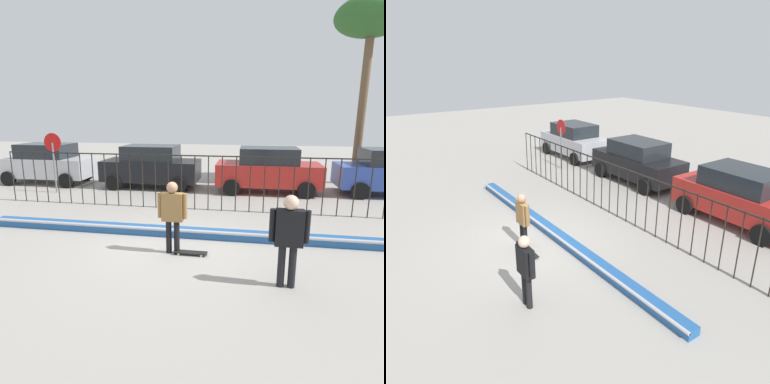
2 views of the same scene
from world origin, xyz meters
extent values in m
plane|color=#9E9991|center=(0.00, 0.00, 0.00)|extent=(60.00, 60.00, 0.00)
cube|color=#235699|center=(0.00, 0.84, 0.11)|extent=(11.00, 0.36, 0.22)
cylinder|color=#B2B2B7|center=(0.00, 0.66, 0.22)|extent=(11.00, 0.09, 0.09)
cylinder|color=black|center=(-7.00, 3.46, 0.95)|extent=(0.04, 0.04, 1.90)
cylinder|color=black|center=(-6.53, 3.46, 0.95)|extent=(0.04, 0.04, 1.90)
cylinder|color=black|center=(-6.07, 3.46, 0.95)|extent=(0.04, 0.04, 1.90)
cylinder|color=black|center=(-5.60, 3.46, 0.95)|extent=(0.04, 0.04, 1.90)
cylinder|color=black|center=(-5.13, 3.46, 0.95)|extent=(0.04, 0.04, 1.90)
cylinder|color=black|center=(-4.67, 3.46, 0.95)|extent=(0.04, 0.04, 1.90)
cylinder|color=black|center=(-4.20, 3.46, 0.95)|extent=(0.04, 0.04, 1.90)
cylinder|color=black|center=(-3.73, 3.46, 0.95)|extent=(0.04, 0.04, 1.90)
cylinder|color=black|center=(-3.27, 3.46, 0.95)|extent=(0.04, 0.04, 1.90)
cylinder|color=black|center=(-2.80, 3.46, 0.95)|extent=(0.04, 0.04, 1.90)
cylinder|color=black|center=(-2.33, 3.46, 0.95)|extent=(0.04, 0.04, 1.90)
cylinder|color=black|center=(-1.87, 3.46, 0.95)|extent=(0.04, 0.04, 1.90)
cylinder|color=black|center=(-1.40, 3.46, 0.95)|extent=(0.04, 0.04, 1.90)
cylinder|color=black|center=(-0.93, 3.46, 0.95)|extent=(0.04, 0.04, 1.90)
cylinder|color=black|center=(-0.47, 3.46, 0.95)|extent=(0.04, 0.04, 1.90)
cylinder|color=black|center=(0.00, 3.46, 0.95)|extent=(0.04, 0.04, 1.90)
cylinder|color=black|center=(0.47, 3.46, 0.95)|extent=(0.04, 0.04, 1.90)
cylinder|color=black|center=(0.93, 3.46, 0.95)|extent=(0.04, 0.04, 1.90)
cylinder|color=black|center=(1.40, 3.46, 0.95)|extent=(0.04, 0.04, 1.90)
cylinder|color=black|center=(1.87, 3.46, 0.95)|extent=(0.04, 0.04, 1.90)
cylinder|color=black|center=(2.33, 3.46, 0.95)|extent=(0.04, 0.04, 1.90)
cylinder|color=black|center=(2.80, 3.46, 0.95)|extent=(0.04, 0.04, 1.90)
cylinder|color=black|center=(3.27, 3.46, 0.95)|extent=(0.04, 0.04, 1.90)
cylinder|color=black|center=(3.73, 3.46, 0.95)|extent=(0.04, 0.04, 1.90)
cylinder|color=black|center=(4.20, 3.46, 0.95)|extent=(0.04, 0.04, 1.90)
cylinder|color=black|center=(4.67, 3.46, 0.95)|extent=(0.04, 0.04, 1.90)
cylinder|color=black|center=(5.13, 3.46, 0.95)|extent=(0.04, 0.04, 1.90)
cylinder|color=black|center=(5.60, 3.46, 0.95)|extent=(0.04, 0.04, 1.90)
cube|color=black|center=(0.00, 3.46, 1.88)|extent=(14.00, 0.04, 0.04)
cylinder|color=black|center=(0.01, -0.30, 0.40)|extent=(0.13, 0.13, 0.80)
cylinder|color=black|center=(0.20, -0.30, 0.40)|extent=(0.13, 0.13, 0.80)
cube|color=olive|center=(0.11, -0.30, 1.13)|extent=(0.49, 0.21, 0.66)
sphere|color=#A87A5B|center=(0.11, -0.30, 1.60)|extent=(0.26, 0.26, 0.26)
cylinder|color=olive|center=(-0.19, -0.30, 1.17)|extent=(0.10, 0.10, 0.59)
cylinder|color=olive|center=(0.40, -0.30, 1.17)|extent=(0.10, 0.10, 0.59)
cube|color=black|center=(0.53, -0.34, 0.06)|extent=(0.80, 0.20, 0.02)
cylinder|color=silver|center=(0.80, -0.26, 0.03)|extent=(0.05, 0.03, 0.05)
cylinder|color=silver|center=(0.80, -0.41, 0.03)|extent=(0.05, 0.03, 0.05)
cylinder|color=silver|center=(0.26, -0.26, 0.03)|extent=(0.05, 0.03, 0.05)
cylinder|color=silver|center=(0.26, -0.41, 0.03)|extent=(0.05, 0.03, 0.05)
cylinder|color=black|center=(2.49, -1.46, 0.42)|extent=(0.14, 0.14, 0.84)
cylinder|color=black|center=(2.69, -1.46, 0.42)|extent=(0.14, 0.14, 0.84)
cube|color=black|center=(2.59, -1.46, 1.18)|extent=(0.51, 0.22, 0.69)
sphere|color=beige|center=(2.59, -1.46, 1.66)|extent=(0.27, 0.27, 0.27)
cylinder|color=black|center=(2.28, -1.46, 1.22)|extent=(0.11, 0.11, 0.62)
cylinder|color=black|center=(2.90, -1.46, 1.22)|extent=(0.11, 0.11, 0.62)
cube|color=#B7BABF|center=(-7.76, 6.83, 0.79)|extent=(4.30, 1.90, 0.90)
cube|color=#1E2328|center=(-7.76, 6.83, 1.57)|extent=(2.37, 1.71, 0.66)
cylinder|color=black|center=(-6.30, 7.78, 0.34)|extent=(0.68, 0.22, 0.68)
cylinder|color=black|center=(-6.30, 5.88, 0.34)|extent=(0.68, 0.22, 0.68)
cylinder|color=black|center=(-9.22, 7.78, 0.34)|extent=(0.68, 0.22, 0.68)
cylinder|color=black|center=(-9.22, 5.88, 0.34)|extent=(0.68, 0.22, 0.68)
cube|color=black|center=(-2.55, 6.78, 0.79)|extent=(4.30, 1.90, 0.90)
cube|color=#1E2328|center=(-2.55, 6.78, 1.57)|extent=(2.37, 1.71, 0.66)
cylinder|color=black|center=(-1.09, 7.73, 0.34)|extent=(0.68, 0.22, 0.68)
cylinder|color=black|center=(-1.09, 5.83, 0.34)|extent=(0.68, 0.22, 0.68)
cylinder|color=black|center=(-4.01, 7.73, 0.34)|extent=(0.68, 0.22, 0.68)
cylinder|color=black|center=(-4.01, 5.83, 0.34)|extent=(0.68, 0.22, 0.68)
cube|color=#B2231E|center=(2.60, 6.66, 0.79)|extent=(4.30, 1.90, 0.90)
cube|color=#1E2328|center=(2.60, 6.66, 1.57)|extent=(2.37, 1.71, 0.66)
cylinder|color=black|center=(4.06, 7.61, 0.34)|extent=(0.68, 0.22, 0.68)
cylinder|color=black|center=(4.06, 5.71, 0.34)|extent=(0.68, 0.22, 0.68)
cylinder|color=black|center=(1.14, 7.61, 0.34)|extent=(0.68, 0.22, 0.68)
cylinder|color=black|center=(1.14, 5.71, 0.34)|extent=(0.68, 0.22, 0.68)
cylinder|color=black|center=(6.11, 7.87, 0.34)|extent=(0.68, 0.22, 0.68)
cylinder|color=black|center=(6.11, 5.97, 0.34)|extent=(0.68, 0.22, 0.68)
cylinder|color=slate|center=(-6.23, 5.01, 1.05)|extent=(0.07, 0.07, 2.10)
cylinder|color=red|center=(-6.23, 5.03, 2.12)|extent=(0.76, 0.02, 0.76)
cylinder|color=brown|center=(6.82, 9.27, 3.27)|extent=(0.36, 0.36, 6.54)
ellipsoid|color=#2D6028|center=(6.82, 9.27, 7.40)|extent=(3.13, 3.13, 1.72)
camera|label=1|loc=(1.82, -7.37, 3.18)|focal=30.61mm
camera|label=2|loc=(9.00, -4.47, 5.45)|focal=34.01mm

